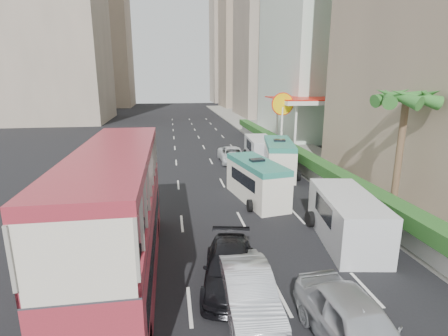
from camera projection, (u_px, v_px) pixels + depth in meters
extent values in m
plane|color=black|center=(275.00, 267.00, 14.17)|extent=(200.00, 200.00, 0.00)
cube|color=#9D2835|center=(118.00, 218.00, 12.66)|extent=(2.50, 11.00, 5.06)
imported|color=silver|center=(248.00, 310.00, 11.52)|extent=(1.60, 4.47, 1.47)
imported|color=black|center=(230.00, 283.00, 13.03)|extent=(2.74, 4.90, 1.34)
imported|color=silver|center=(232.00, 162.00, 32.01)|extent=(2.28, 4.84, 1.34)
cube|color=silver|center=(256.00, 181.00, 21.72)|extent=(2.89, 5.93, 2.52)
cube|color=silver|center=(279.00, 158.00, 27.63)|extent=(3.21, 6.32, 2.68)
cube|color=silver|center=(347.00, 218.00, 16.23)|extent=(3.10, 5.88, 2.24)
cube|color=silver|center=(260.00, 149.00, 32.32)|extent=(2.43, 5.46, 2.14)
cube|color=#99968C|center=(287.00, 146.00, 39.42)|extent=(6.00, 120.00, 0.18)
cube|color=silver|center=(299.00, 164.00, 28.33)|extent=(0.30, 44.00, 1.00)
cube|color=#2D6626|center=(299.00, 154.00, 28.12)|extent=(1.10, 44.00, 0.70)
cylinder|color=brown|center=(399.00, 158.00, 18.32)|extent=(0.36, 0.36, 6.40)
cube|color=silver|center=(304.00, 124.00, 36.99)|extent=(6.50, 8.00, 5.50)
cube|color=tan|center=(249.00, 20.00, 89.74)|extent=(14.00, 14.00, 44.00)
cube|color=tan|center=(233.00, 38.00, 111.30)|extent=(14.00, 14.00, 40.00)
cube|color=tan|center=(97.00, 17.00, 91.38)|extent=(16.00, 16.00, 46.00)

